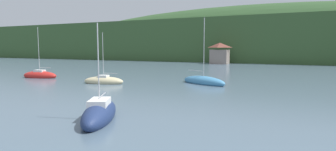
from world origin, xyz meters
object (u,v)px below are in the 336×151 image
object	(u,v)px
sailboat_mid_2	(104,81)
shore_building_west	(220,54)
sailboat_far_6	(204,81)
sailboat_mid_1	(100,114)
sailboat_far_3	(40,75)

from	to	relation	value
sailboat_mid_2	shore_building_west	bearing A→B (deg)	-107.77
sailboat_mid_2	sailboat_far_6	xyz separation A→B (m)	(13.90, 5.84, 0.01)
shore_building_west	sailboat_mid_1	distance (m)	73.96
sailboat_mid_1	sailboat_far_3	distance (m)	33.83
sailboat_mid_2	sailboat_far_6	size ratio (longest dim) A/B	0.79
sailboat_mid_1	sailboat_far_6	xyz separation A→B (m)	(0.90, 22.86, -0.10)
shore_building_west	sailboat_far_6	world-z (taller)	sailboat_far_6
shore_building_west	sailboat_far_6	bearing A→B (deg)	-78.23
sailboat_mid_2	sailboat_far_6	world-z (taller)	sailboat_far_6
sailboat_mid_2	sailboat_far_3	bearing A→B (deg)	-19.77
sailboat_mid_1	sailboat_far_3	bearing A→B (deg)	-149.35
shore_building_west	sailboat_far_3	xyz separation A→B (m)	(-18.73, -54.80, -2.96)
sailboat_mid_1	sailboat_far_6	world-z (taller)	sailboat_far_6
shore_building_west	sailboat_mid_2	xyz separation A→B (m)	(-3.39, -56.27, -3.01)
sailboat_mid_1	sailboat_far_3	size ratio (longest dim) A/B	0.82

